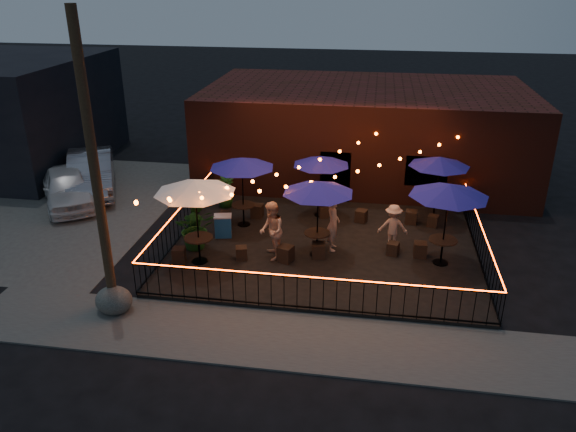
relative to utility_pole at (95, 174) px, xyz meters
name	(u,v)px	position (x,y,z in m)	size (l,w,h in m)	color
ground	(318,278)	(5.40, 2.60, -4.00)	(110.00, 110.00, 0.00)	black
patio	(324,247)	(5.40, 4.60, -3.92)	(10.00, 8.00, 0.15)	black
sidewalk	(304,341)	(5.40, -0.65, -3.98)	(18.00, 2.50, 0.05)	#464441
parking_lot	(32,205)	(-6.60, 6.60, -3.99)	(11.00, 12.00, 0.02)	#464441
brick_building	(365,132)	(6.40, 12.59, -2.00)	(14.00, 8.00, 4.00)	#3C1810
utility_pole	(95,174)	(0.00, 0.00, 0.00)	(0.26, 0.26, 8.00)	#372416
fence_front	(310,294)	(5.40, 0.60, -3.34)	(10.00, 0.04, 1.04)	black
fence_left	(181,222)	(0.40, 4.60, -3.34)	(0.04, 8.00, 1.04)	black
fence_right	(480,242)	(10.40, 4.60, -3.34)	(0.04, 8.00, 1.04)	black
festoon_lights	(294,181)	(4.39, 4.30, -1.48)	(10.02, 8.72, 1.32)	#FF4F07
cafe_table_0	(195,188)	(1.60, 2.82, -1.33)	(3.12, 3.12, 2.76)	black
cafe_table_1	(242,164)	(2.33, 5.81, -1.51)	(2.81, 2.81, 2.56)	black
cafe_table_2	(318,188)	(5.22, 3.90, -1.55)	(2.95, 2.95, 2.52)	black
cafe_table_3	(321,161)	(4.98, 7.12, -1.72)	(2.64, 2.64, 2.33)	black
cafe_table_4	(449,191)	(9.17, 3.92, -1.41)	(2.71, 2.71, 2.67)	black
cafe_table_5	(439,162)	(9.20, 7.40, -1.63)	(2.39, 2.39, 2.43)	black
bistro_chair_0	(179,255)	(0.95, 2.72, -3.62)	(0.40, 0.40, 0.47)	black
bistro_chair_1	(241,253)	(2.87, 3.21, -3.64)	(0.36, 0.36, 0.42)	black
bistro_chair_2	(226,217)	(1.64, 5.87, -3.63)	(0.37, 0.37, 0.44)	black
bistro_chair_3	(257,211)	(2.67, 6.56, -3.60)	(0.42, 0.42, 0.50)	black
bistro_chair_4	(286,254)	(4.29, 3.29, -3.59)	(0.43, 0.43, 0.51)	black
bistro_chair_5	(319,250)	(5.30, 3.72, -3.60)	(0.42, 0.42, 0.49)	black
bistro_chair_6	(324,212)	(5.14, 6.96, -3.65)	(0.34, 0.34, 0.40)	black
bistro_chair_7	(361,216)	(6.55, 6.75, -3.62)	(0.38, 0.38, 0.46)	black
bistro_chair_8	(393,249)	(7.67, 4.29, -3.64)	(0.36, 0.36, 0.42)	black
bistro_chair_9	(420,250)	(8.54, 4.29, -3.61)	(0.41, 0.41, 0.48)	black
bistro_chair_10	(411,217)	(8.36, 6.91, -3.61)	(0.41, 0.41, 0.48)	black
bistro_chair_11	(433,221)	(9.13, 6.75, -3.64)	(0.36, 0.36, 0.42)	black
patron_a	(333,224)	(5.69, 4.37, -2.95)	(0.66, 0.43, 1.81)	tan
patron_b	(272,231)	(3.82, 3.43, -2.89)	(0.93, 0.72, 1.91)	beige
patron_c	(393,226)	(7.63, 4.82, -3.09)	(0.98, 0.57, 1.52)	#D1A98B
potted_shrub_a	(196,228)	(1.20, 3.77, -3.13)	(1.30, 1.12, 1.44)	#1B3D12
potted_shrub_b	(195,215)	(0.80, 4.97, -3.22)	(0.69, 0.56, 1.25)	#123A0E
potted_shrub_c	(225,192)	(1.23, 7.40, -3.24)	(0.69, 0.69, 1.23)	#183F0C
cooler	(223,226)	(1.86, 4.74, -3.45)	(0.68, 0.55, 0.80)	#1A56A3
boulder	(114,300)	(0.08, -0.12, -3.63)	(0.96, 0.82, 0.75)	#3E3F3A
car_white	(67,187)	(-5.13, 6.92, -3.26)	(1.75, 4.35, 1.48)	silver
car_silver	(91,172)	(-4.90, 8.52, -3.17)	(1.76, 5.05, 1.66)	#9898A0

